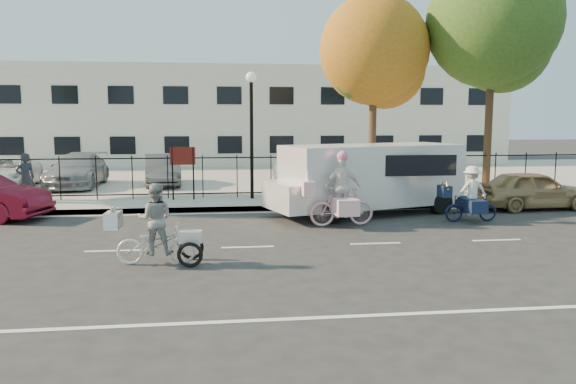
{
  "coord_description": "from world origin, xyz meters",
  "views": [
    {
      "loc": [
        -0.61,
        -12.53,
        2.93
      ],
      "look_at": [
        1.07,
        1.2,
        1.1
      ],
      "focal_mm": 35.0,
      "sensor_mm": 36.0,
      "label": 1
    }
  ],
  "objects": [
    {
      "name": "tree_east",
      "position": [
        9.44,
        7.36,
        6.16
      ],
      "size": [
        4.79,
        4.79,
        8.79
      ],
      "color": "#442D1D",
      "rests_on": "ground"
    },
    {
      "name": "road_markings",
      "position": [
        0.0,
        0.0,
        0.01
      ],
      "size": [
        60.0,
        9.52,
        0.01
      ],
      "primitive_type": null,
      "color": "silver",
      "rests_on": "ground"
    },
    {
      "name": "lot_car_c",
      "position": [
        -2.98,
        11.2,
        0.8
      ],
      "size": [
        1.83,
        4.07,
        1.3
      ],
      "primitive_type": "imported",
      "rotation": [
        0.0,
        0.0,
        0.12
      ],
      "color": "#53575B",
      "rests_on": "parking_lot"
    },
    {
      "name": "ground",
      "position": [
        0.0,
        0.0,
        0.0
      ],
      "size": [
        120.0,
        120.0,
        0.0
      ],
      "primitive_type": "plane",
      "color": "#333334"
    },
    {
      "name": "pedestrian",
      "position": [
        -6.98,
        6.8,
        0.97
      ],
      "size": [
        0.71,
        0.65,
        1.64
      ],
      "primitive_type": "imported",
      "rotation": [
        0.0,
        0.0,
        3.71
      ],
      "color": "black",
      "rests_on": "sidewalk"
    },
    {
      "name": "lamppost",
      "position": [
        0.5,
        6.8,
        3.11
      ],
      "size": [
        0.36,
        0.36,
        4.33
      ],
      "color": "black",
      "rests_on": "sidewalk"
    },
    {
      "name": "street_sign",
      "position": [
        -1.85,
        6.8,
        1.42
      ],
      "size": [
        0.85,
        0.06,
        1.8
      ],
      "color": "black",
      "rests_on": "sidewalk"
    },
    {
      "name": "unicorn_bike",
      "position": [
        2.64,
        2.23,
        0.76
      ],
      "size": [
        2.05,
        1.43,
        2.06
      ],
      "rotation": [
        0.0,
        0.0,
        1.64
      ],
      "color": "#D5A2AC",
      "rests_on": "ground"
    },
    {
      "name": "lot_car_b",
      "position": [
        -8.96,
        10.68,
        0.78
      ],
      "size": [
        2.65,
        4.75,
        1.26
      ],
      "primitive_type": "imported",
      "rotation": [
        0.0,
        0.0,
        0.13
      ],
      "color": "white",
      "rests_on": "parking_lot"
    },
    {
      "name": "bull_bike",
      "position": [
        6.45,
        2.46,
        0.63
      ],
      "size": [
        1.69,
        1.15,
        1.59
      ],
      "rotation": [
        0.0,
        0.0,
        1.56
      ],
      "color": "#0F1135",
      "rests_on": "ground"
    },
    {
      "name": "iron_fence",
      "position": [
        0.0,
        7.2,
        0.9
      ],
      "size": [
        58.0,
        0.06,
        1.5
      ],
      "primitive_type": null,
      "color": "black",
      "rests_on": "sidewalk"
    },
    {
      "name": "white_van",
      "position": [
        3.9,
        4.05,
        1.17
      ],
      "size": [
        6.43,
        3.57,
        2.12
      ],
      "rotation": [
        0.0,
        0.0,
        0.3
      ],
      "color": "silver",
      "rests_on": "ground"
    },
    {
      "name": "gold_sedan",
      "position": [
        9.41,
        4.32,
        0.63
      ],
      "size": [
        3.77,
        1.67,
        1.26
      ],
      "primitive_type": "imported",
      "rotation": [
        0.0,
        0.0,
        1.62
      ],
      "color": "#9E7F55",
      "rests_on": "ground"
    },
    {
      "name": "curb",
      "position": [
        0.0,
        5.05,
        0.07
      ],
      "size": [
        60.0,
        0.1,
        0.15
      ],
      "primitive_type": "cube",
      "color": "#A8A399",
      "rests_on": "ground"
    },
    {
      "name": "parking_lot",
      "position": [
        0.0,
        15.0,
        0.07
      ],
      "size": [
        60.0,
        15.6,
        0.15
      ],
      "primitive_type": "cube",
      "color": "#A8A399",
      "rests_on": "ground"
    },
    {
      "name": "lot_car_d",
      "position": [
        2.69,
        9.84,
        0.79
      ],
      "size": [
        2.33,
        4.0,
        1.28
      ],
      "primitive_type": "imported",
      "rotation": [
        0.0,
        0.0,
        0.23
      ],
      "color": "#AFB2B7",
      "rests_on": "parking_lot"
    },
    {
      "name": "tree_mid",
      "position": [
        5.29,
        8.26,
        5.23
      ],
      "size": [
        4.08,
        4.08,
        7.47
      ],
      "color": "#442D1D",
      "rests_on": "ground"
    },
    {
      "name": "sidewalk",
      "position": [
        0.0,
        6.1,
        0.07
      ],
      "size": [
        60.0,
        2.2,
        0.15
      ],
      "primitive_type": "cube",
      "color": "#A8A399",
      "rests_on": "ground"
    },
    {
      "name": "lot_car_a",
      "position": [
        -6.35,
        11.07,
        0.81
      ],
      "size": [
        1.89,
        4.59,
        1.33
      ],
      "primitive_type": "imported",
      "rotation": [
        0.0,
        0.0,
        -0.01
      ],
      "color": "#939399",
      "rests_on": "parking_lot"
    },
    {
      "name": "building",
      "position": [
        0.0,
        25.0,
        3.0
      ],
      "size": [
        34.0,
        10.0,
        6.0
      ],
      "primitive_type": "cube",
      "color": "silver",
      "rests_on": "ground"
    },
    {
      "name": "zebra_trike",
      "position": [
        -1.9,
        -1.25,
        0.63
      ],
      "size": [
        1.92,
        0.74,
        1.64
      ],
      "rotation": [
        0.0,
        0.0,
        1.52
      ],
      "color": "white",
      "rests_on": "ground"
    }
  ]
}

